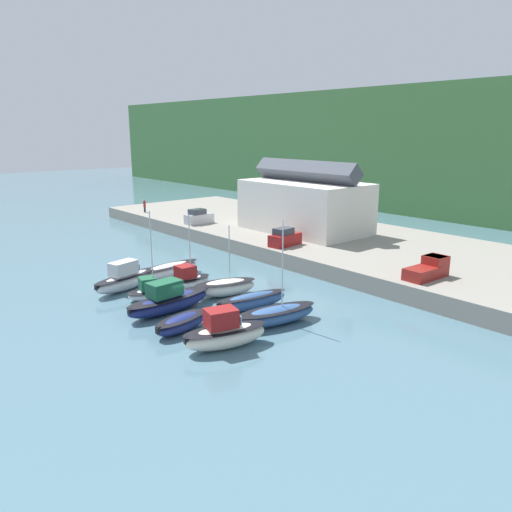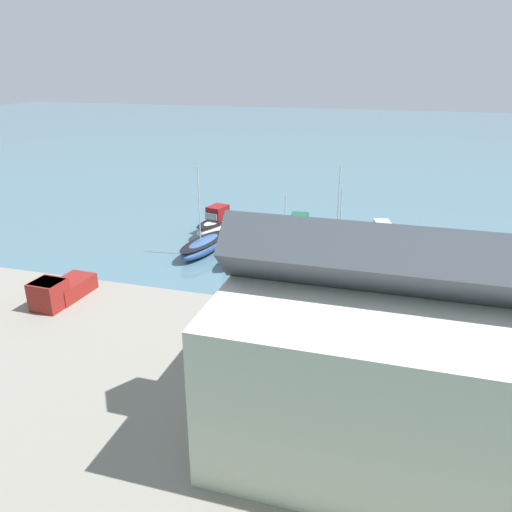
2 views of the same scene
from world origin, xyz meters
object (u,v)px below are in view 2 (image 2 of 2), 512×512
moored_boat_4 (204,246)px  moored_boat_7 (298,234)px  moored_boat_0 (389,265)px  moored_boat_1 (338,258)px  moored_boat_8 (260,229)px  moored_boat_2 (287,258)px  moored_boat_5 (382,242)px  parked_car_1 (335,318)px  moored_boat_3 (240,252)px  moored_boat_9 (217,224)px  pickup_truck_0 (59,291)px  moored_boat_6 (337,241)px

moored_boat_4 → moored_boat_7: bearing=-137.0°
moored_boat_0 → moored_boat_1: 4.33m
moored_boat_8 → moored_boat_1: bearing=132.1°
moored_boat_2 → moored_boat_4: bearing=8.4°
moored_boat_5 → parked_car_1: (1.88, 19.44, 1.64)m
moored_boat_3 → moored_boat_7: (-4.10, -5.83, 0.28)m
moored_boat_1 → moored_boat_9: (13.45, -5.60, 0.26)m
moored_boat_4 → pickup_truck_0: moored_boat_4 is taller
moored_boat_3 → moored_boat_4: moored_boat_4 is taller
moored_boat_6 → moored_boat_1: bearing=113.7°
moored_boat_2 → moored_boat_7: (0.32, -6.33, 0.21)m
moored_boat_3 → pickup_truck_0: (7.82, 14.92, 1.85)m
moored_boat_0 → moored_boat_9: moored_boat_9 is taller
moored_boat_4 → moored_boat_8: size_ratio=1.55×
moored_boat_0 → moored_boat_3: bearing=-5.4°
moored_boat_6 → parked_car_1: 19.47m
moored_boat_7 → pickup_truck_0: 23.98m
moored_boat_1 → moored_boat_6: bearing=-81.2°
moored_boat_2 → moored_boat_7: moored_boat_2 is taller
moored_boat_6 → moored_boat_7: size_ratio=0.99×
moored_boat_5 → parked_car_1: 19.60m
moored_boat_9 → pickup_truck_0: pickup_truck_0 is taller
moored_boat_8 → pickup_truck_0: size_ratio=1.13×
moored_boat_5 → moored_boat_8: moored_boat_5 is taller
moored_boat_0 → moored_boat_1: bearing=-12.1°
moored_boat_5 → moored_boat_1: bearing=38.4°
moored_boat_7 → moored_boat_9: size_ratio=1.25×
moored_boat_4 → moored_boat_8: 7.51m
moored_boat_0 → moored_boat_1: moored_boat_1 is taller
moored_boat_1 → pickup_truck_0: 22.97m
moored_boat_0 → moored_boat_2: (8.63, 1.10, 0.05)m
moored_boat_9 → moored_boat_0: bearing=175.6°
moored_boat_3 → moored_boat_9: bearing=-46.5°
moored_boat_9 → parked_car_1: bearing=140.5°
moored_boat_8 → parked_car_1: parked_car_1 is taller
moored_boat_3 → moored_boat_9: size_ratio=1.07×
moored_boat_1 → moored_boat_2: moored_boat_1 is taller
moored_boat_4 → pickup_truck_0: bearing=85.5°
moored_boat_5 → moored_boat_4: bearing=2.3°
moored_boat_6 → moored_boat_8: moored_boat_6 is taller
moored_boat_5 → parked_car_1: bearing=69.7°
moored_boat_5 → moored_boat_8: 12.50m
moored_boat_2 → moored_boat_5: size_ratio=0.84×
moored_boat_1 → moored_boat_7: size_ratio=0.89×
moored_boat_7 → parked_car_1: (-6.26, 19.66, 1.67)m
pickup_truck_0 → moored_boat_0: bearing=-140.9°
moored_boat_8 → parked_car_1: 23.62m
moored_boat_4 → parked_car_1: 20.37m
moored_boat_0 → moored_boat_1: size_ratio=1.13×
moored_boat_4 → moored_boat_9: 5.92m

